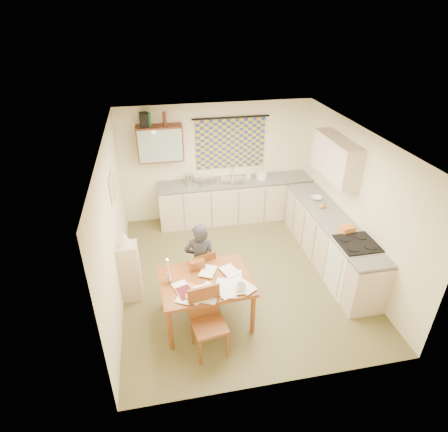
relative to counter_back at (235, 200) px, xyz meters
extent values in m
cube|color=brown|center=(-0.36, -1.95, -0.46)|extent=(4.00, 4.50, 0.02)
cube|color=white|center=(-0.36, -1.95, 2.06)|extent=(4.00, 4.50, 0.02)
cube|color=#F5ECC1|center=(-0.36, 0.31, 0.80)|extent=(4.00, 0.02, 2.50)
cube|color=#F5ECC1|center=(-0.36, -4.21, 0.80)|extent=(4.00, 0.02, 2.50)
cube|color=#F5ECC1|center=(-2.37, -1.95, 0.80)|extent=(0.02, 4.50, 2.50)
cube|color=#F5ECC1|center=(1.65, -1.95, 0.80)|extent=(0.02, 4.50, 2.50)
cube|color=navy|center=(-0.06, 0.27, 1.20)|extent=(1.45, 0.03, 1.05)
cylinder|color=black|center=(-0.06, 0.25, 1.75)|extent=(1.60, 0.04, 0.04)
cube|color=#572517|center=(-1.51, 0.13, 1.35)|extent=(0.90, 0.34, 0.70)
cube|color=#99B2A5|center=(-1.51, -0.04, 1.35)|extent=(0.84, 0.02, 0.64)
cube|color=#CBAF93|center=(1.47, -1.40, 1.40)|extent=(0.34, 1.30, 0.70)
cube|color=silver|center=(-2.33, -1.55, 1.25)|extent=(0.04, 0.50, 0.40)
cube|color=beige|center=(-2.31, -1.55, 1.25)|extent=(0.01, 0.42, 0.32)
cube|color=#CBAF93|center=(0.00, 0.00, -0.02)|extent=(3.30, 0.60, 0.86)
cube|color=#63605D|center=(0.00, 0.00, 0.45)|extent=(3.30, 0.62, 0.04)
cube|color=#CBAF93|center=(1.34, -1.88, -0.02)|extent=(0.60, 2.95, 0.86)
cube|color=#63605D|center=(1.34, -1.88, 0.45)|extent=(0.62, 2.95, 0.04)
cube|color=white|center=(1.34, -2.72, 0.01)|extent=(0.62, 0.62, 0.92)
cube|color=black|center=(1.34, -2.72, 0.49)|extent=(0.59, 0.59, 0.03)
cube|color=silver|center=(-0.04, 0.00, 0.43)|extent=(0.63, 0.56, 0.10)
cylinder|color=silver|center=(-0.04, 0.18, 0.61)|extent=(0.03, 0.03, 0.28)
cube|color=silver|center=(-0.64, 0.00, 0.50)|extent=(0.43, 0.40, 0.06)
cylinder|color=silver|center=(-0.98, 0.00, 0.59)|extent=(0.20, 0.20, 0.24)
cylinder|color=white|center=(0.57, 0.00, 0.55)|extent=(0.31, 0.31, 0.16)
imported|color=white|center=(0.28, 0.05, 0.56)|extent=(0.12, 0.12, 0.18)
imported|color=white|center=(1.34, -1.14, 0.49)|extent=(0.25, 0.25, 0.05)
cube|color=#C9702A|center=(1.34, -2.37, 0.53)|extent=(0.25, 0.20, 0.12)
sphere|color=#C9702A|center=(1.29, -1.51, 0.52)|extent=(0.10, 0.10, 0.10)
cube|color=black|center=(-1.78, 0.13, 1.83)|extent=(0.17, 0.21, 0.26)
cylinder|color=#195926|center=(-1.68, 0.13, 1.83)|extent=(0.08, 0.08, 0.26)
cylinder|color=#572517|center=(-1.39, 0.13, 1.83)|extent=(0.08, 0.08, 0.26)
cube|color=brown|center=(-1.10, -2.91, 0.27)|extent=(1.36, 1.07, 0.05)
cube|color=brown|center=(-1.11, -2.30, -0.03)|extent=(0.50, 0.50, 0.04)
cube|color=brown|center=(-1.05, -2.47, 0.21)|extent=(0.38, 0.17, 0.43)
cube|color=brown|center=(-1.15, -3.51, 0.02)|extent=(0.50, 0.50, 0.04)
cube|color=brown|center=(-1.18, -3.32, 0.28)|extent=(0.44, 0.11, 0.48)
imported|color=black|center=(-1.09, -2.36, 0.23)|extent=(0.62, 0.51, 1.36)
cube|color=#CBAF93|center=(-2.20, -2.18, 0.06)|extent=(0.32, 0.30, 1.02)
cone|color=silver|center=(-2.20, -2.18, 0.68)|extent=(0.20, 0.20, 0.22)
cube|color=brown|center=(-1.18, -2.65, 0.38)|extent=(0.23, 0.14, 0.16)
imported|color=white|center=(-0.65, -3.22, 0.35)|extent=(0.23, 0.23, 0.11)
imported|color=maroon|center=(-1.51, -3.17, 0.31)|extent=(0.36, 0.39, 0.03)
imported|color=#C9702A|center=(-1.49, -3.03, 0.31)|extent=(0.36, 0.38, 0.02)
cube|color=#C9702A|center=(-1.36, -3.24, 0.32)|extent=(0.13, 0.09, 0.04)
cube|color=black|center=(-0.94, -3.21, 0.31)|extent=(0.14, 0.08, 0.02)
cylinder|color=silver|center=(-1.61, -2.87, 0.39)|extent=(0.07, 0.07, 0.18)
cylinder|color=white|center=(-1.60, -2.88, 0.59)|extent=(0.03, 0.03, 0.22)
sphere|color=#FFCC66|center=(-1.61, -2.88, 0.71)|extent=(0.02, 0.02, 0.02)
cube|color=white|center=(-1.09, -3.26, 0.30)|extent=(0.31, 0.35, 0.00)
cube|color=white|center=(-1.41, -3.08, 0.30)|extent=(0.24, 0.32, 0.00)
cube|color=white|center=(-1.29, -3.23, 0.30)|extent=(0.34, 0.36, 0.00)
cube|color=white|center=(-0.82, -3.18, 0.30)|extent=(0.23, 0.31, 0.00)
cube|color=white|center=(-1.14, -3.22, 0.31)|extent=(0.23, 0.31, 0.00)
cube|color=white|center=(-1.07, -3.13, 0.31)|extent=(0.35, 0.36, 0.00)
cube|color=white|center=(-0.69, -3.05, 0.31)|extent=(0.22, 0.30, 0.00)
cube|color=white|center=(-0.88, -3.08, 0.31)|extent=(0.31, 0.36, 0.00)
cube|color=white|center=(-1.41, -3.22, 0.31)|extent=(0.32, 0.36, 0.00)
cube|color=white|center=(-0.67, -2.92, 0.31)|extent=(0.27, 0.34, 0.00)
cube|color=white|center=(-0.83, -3.22, 0.31)|extent=(0.26, 0.33, 0.00)
cube|color=white|center=(-0.76, -3.18, 0.32)|extent=(0.22, 0.31, 0.00)
cube|color=white|center=(-0.87, -3.22, 0.32)|extent=(0.31, 0.36, 0.00)
cube|color=white|center=(-0.62, -3.16, 0.32)|extent=(0.33, 0.36, 0.00)
cube|color=white|center=(-1.44, -3.04, 0.32)|extent=(0.29, 0.35, 0.00)
cube|color=white|center=(-0.72, -2.80, 0.32)|extent=(0.30, 0.35, 0.00)
cube|color=white|center=(-0.58, -3.19, 0.32)|extent=(0.33, 0.36, 0.00)
cube|color=white|center=(-1.03, -2.75, 0.33)|extent=(0.32, 0.36, 0.00)
cube|color=white|center=(-1.19, -3.18, 0.33)|extent=(0.22, 0.31, 0.00)
camera|label=1|loc=(-1.64, -7.08, 3.76)|focal=30.00mm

